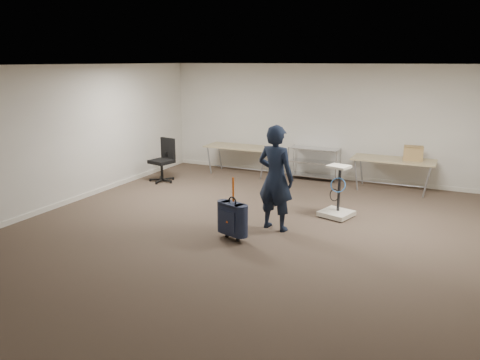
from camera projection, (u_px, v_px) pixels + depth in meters
The scene contains 10 objects.
ground at pixel (243, 234), 7.97m from camera, with size 9.00×9.00×0.00m, color #443529.
room_shell at pixel (272, 209), 9.17m from camera, with size 8.00×9.00×9.00m.
folding_table_left at pixel (240, 148), 12.05m from camera, with size 1.80×0.75×0.73m.
folding_table_right at pixel (393, 161), 10.48m from camera, with size 1.80×0.75×0.73m.
wire_shelf at pixel (314, 162), 11.54m from camera, with size 1.22×0.47×0.80m.
person at pixel (276, 178), 7.99m from camera, with size 0.67×0.44×1.84m, color black.
suitcase at pixel (232, 219), 7.64m from camera, with size 0.43×0.33×1.06m.
office_chair at pixel (163, 168), 11.40m from camera, with size 0.63×0.63×1.05m.
equipment_cart at pixel (337, 204), 8.79m from camera, with size 0.67×0.67×0.99m.
cardboard_box at pixel (413, 153), 10.32m from camera, with size 0.41×0.31×0.31m, color #A27E4B.
Camera 1 is at (3.15, -6.80, 2.87)m, focal length 35.00 mm.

